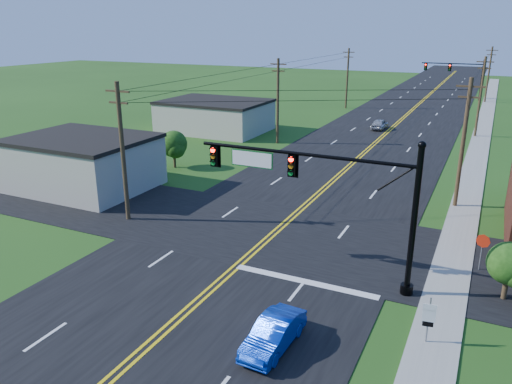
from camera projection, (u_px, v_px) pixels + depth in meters
The scene contains 20 objects.
ground at pixel (155, 336), 20.61m from camera, with size 260.00×260.00×0.00m, color #204614.
road_main at pixel (392, 126), 63.39m from camera, with size 16.00×220.00×0.04m, color black.
road_cross at pixel (272, 233), 30.88m from camera, with size 70.00×10.00×0.04m, color black.
sidewalk at pixel (478, 152), 50.54m from camera, with size 2.00×160.00×0.08m, color gray.
signal_mast_main at pixel (321, 187), 24.18m from camera, with size 11.30×0.60×7.48m.
signal_mast_far at pixel (455, 72), 85.81m from camera, with size 10.98×0.60×7.48m.
cream_bldg_near at pixel (83, 162), 38.89m from camera, with size 10.20×8.20×4.10m.
cream_bldg_far at pixel (215, 116), 60.31m from camera, with size 12.20×9.20×3.70m.
utility_pole_left_a at pixel (123, 150), 31.56m from camera, with size 1.80×0.28×9.00m.
utility_pole_left_b at pixel (278, 100), 52.95m from camera, with size 1.80×0.28×9.00m.
utility_pole_left_c at pixel (347, 77), 76.05m from camera, with size 1.80×0.28×9.00m.
utility_pole_right_a at pixel (463, 141), 33.94m from camera, with size 1.80×0.28×9.00m.
utility_pole_right_b at pixel (480, 95), 56.18m from camera, with size 1.80×0.28×9.00m.
utility_pole_right_c at pixel (489, 74), 81.85m from camera, with size 1.80×0.28×9.00m.
shrub_corner at pixel (509, 263), 22.84m from camera, with size 2.00×2.00×2.86m.
tree_left at pixel (174, 144), 44.48m from camera, with size 2.40×2.40×3.37m.
blue_car at pixel (274, 334), 19.70m from camera, with size 1.30×3.72×1.23m, color #0832B4.
distant_car at pixel (380, 124), 61.48m from camera, with size 1.51×3.74×1.28m, color #ABACB0.
route_sign at pixel (429, 317), 19.78m from camera, with size 0.52×0.12×2.09m.
stop_sign at pixel (483, 245), 25.71m from camera, with size 0.71×0.22×2.04m.
Camera 1 is at (11.40, -14.12, 12.20)m, focal length 35.00 mm.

